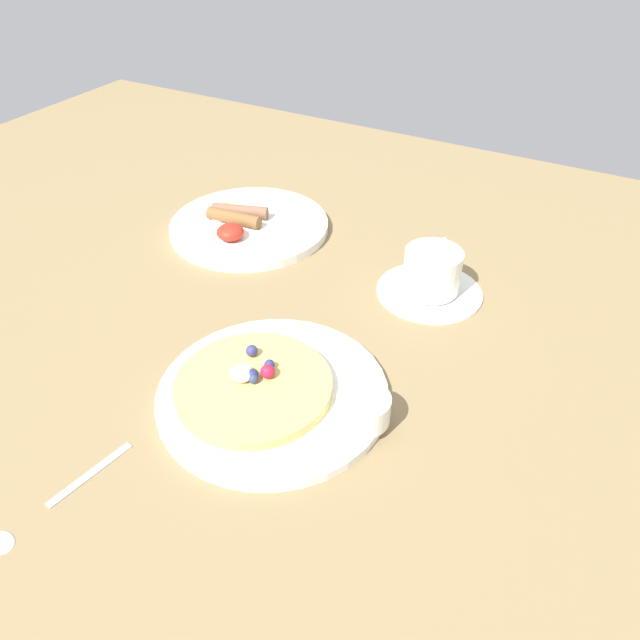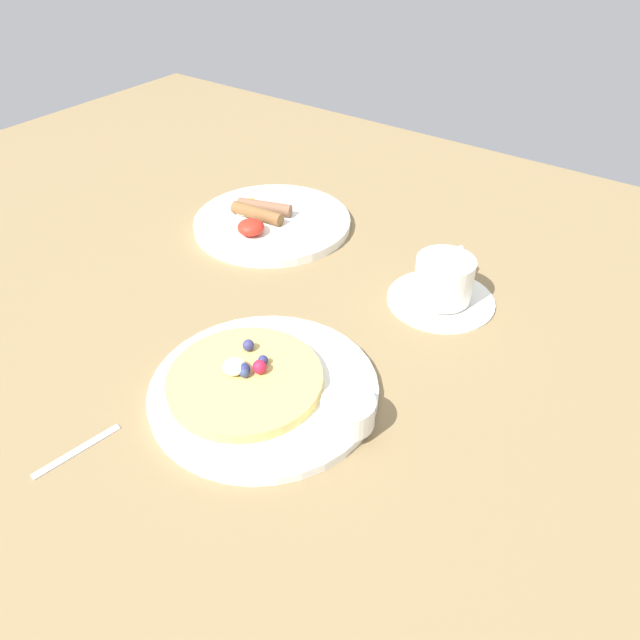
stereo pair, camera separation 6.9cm
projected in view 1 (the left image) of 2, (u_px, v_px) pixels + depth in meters
ground_plane at (281, 363)px, 73.52cm from camera, size 186.59×143.82×3.00cm
pancake_plate at (273, 394)px, 66.51cm from camera, size 25.20×25.20×1.05cm
pancake_with_berries at (253, 385)px, 65.76cm from camera, size 17.08×17.08×2.83cm
syrup_ramekin at (363, 408)px, 61.94cm from camera, size 5.57×5.57×3.01cm
breakfast_plate at (249, 226)px, 95.50cm from camera, size 24.63×24.63×1.38cm
fried_breakfast at (232, 218)px, 94.38cm from camera, size 11.47×11.56×2.44cm
coffee_saucer at (429, 291)px, 82.22cm from camera, size 14.16×14.16×0.68cm
coffee_cup at (432, 269)px, 80.30cm from camera, size 7.60×10.62×5.75cm
teaspoon at (35, 514)px, 54.83cm from camera, size 4.06×14.87×0.60cm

